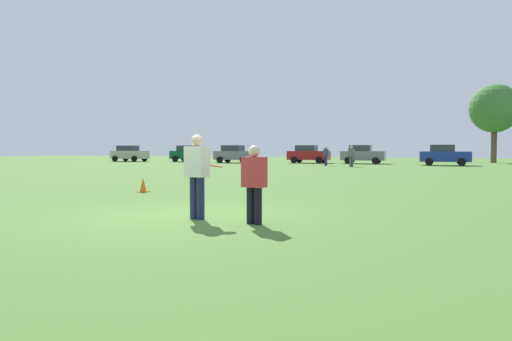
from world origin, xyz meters
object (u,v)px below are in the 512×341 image
object	(u,v)px
parked_car_center	(235,154)
traffic_cone	(143,185)
parked_car_near_left	(129,153)
bystander_far_jogger	(326,155)
parked_car_near_right	(362,154)
parked_car_far_right	(445,155)
parked_car_mid_left	(189,154)
parked_car_mid_right	(308,154)
player_thrower	(197,172)
player_defender	(254,180)
frisbee	(216,166)
bystander_sideline_watcher	(351,155)

from	to	relation	value
parked_car_center	traffic_cone	bearing A→B (deg)	-72.26
parked_car_near_left	bystander_far_jogger	size ratio (longest dim) A/B	2.52
traffic_cone	parked_car_center	bearing A→B (deg)	107.74
parked_car_near_right	parked_car_far_right	size ratio (longest dim) A/B	1.00
parked_car_mid_left	parked_car_center	bearing A→B (deg)	-14.77
parked_car_near_right	parked_car_mid_right	bearing A→B (deg)	179.10
player_thrower	player_defender	size ratio (longest dim) A/B	1.15
frisbee	parked_car_mid_left	size ratio (longest dim) A/B	0.06
frisbee	bystander_far_jogger	size ratio (longest dim) A/B	0.16
parked_car_near_left	parked_car_near_right	size ratio (longest dim) A/B	1.00
player_defender	parked_car_far_right	bearing A→B (deg)	83.29
parked_car_near_left	bystander_sideline_watcher	world-z (taller)	parked_car_near_left
parked_car_center	parked_car_mid_right	world-z (taller)	same
player_thrower	parked_car_near_right	distance (m)	38.27
player_thrower	parked_car_near_right	bearing A→B (deg)	92.77
parked_car_near_left	parked_car_far_right	size ratio (longest dim) A/B	1.00
parked_car_far_right	bystander_sideline_watcher	size ratio (longest dim) A/B	2.46
player_thrower	parked_car_far_right	size ratio (longest dim) A/B	0.42
player_defender	parked_car_center	size ratio (longest dim) A/B	0.37
frisbee	parked_car_near_right	distance (m)	38.52
traffic_cone	bystander_sideline_watcher	size ratio (longest dim) A/B	0.28
parked_car_near_left	parked_car_center	distance (m)	13.26
parked_car_near_left	bystander_sideline_watcher	bearing A→B (deg)	-15.21
parked_car_far_right	frisbee	bearing A→B (deg)	-97.97
parked_car_center	bystander_far_jogger	bearing A→B (deg)	-24.52
bystander_far_jogger	parked_car_mid_right	bearing A→B (deg)	115.67
traffic_cone	bystander_sideline_watcher	xyz separation A→B (m)	(3.12, 24.54, 0.74)
traffic_cone	bystander_far_jogger	bearing A→B (deg)	88.68
player_defender	bystander_sideline_watcher	world-z (taller)	bystander_sideline_watcher
parked_car_mid_right	bystander_sideline_watcher	xyz separation A→B (m)	(5.84, -8.91, 0.04)
parked_car_near_right	parked_car_far_right	xyz separation A→B (m)	(7.44, -2.45, 0.00)
frisbee	bystander_far_jogger	world-z (taller)	bystander_far_jogger
parked_car_mid_right	parked_car_far_right	xyz separation A→B (m)	(12.94, -2.54, 0.00)
player_defender	parked_car_center	xyz separation A→B (m)	(-16.05, 36.45, 0.05)
parked_car_mid_right	parked_car_far_right	size ratio (longest dim) A/B	1.00
player_defender	parked_car_mid_left	world-z (taller)	parked_car_mid_left
frisbee	traffic_cone	size ratio (longest dim) A/B	0.57
parked_car_near_left	parked_car_center	bearing A→B (deg)	-1.41
player_thrower	player_defender	xyz separation A→B (m)	(1.36, -0.19, -0.14)
parked_car_far_right	parked_car_mid_right	bearing A→B (deg)	168.91
bystander_far_jogger	traffic_cone	bearing A→B (deg)	-91.32
parked_car_near_left	bystander_far_jogger	distance (m)	24.47
parked_car_mid_left	bystander_sideline_watcher	size ratio (longest dim) A/B	2.46
parked_car_near_left	parked_car_mid_left	size ratio (longest dim) A/B	1.00
frisbee	bystander_sideline_watcher	xyz separation A→B (m)	(-2.06, 29.62, -0.17)
parked_car_near_left	parked_car_mid_left	distance (m)	7.16
player_defender	bystander_sideline_watcher	bearing A→B (deg)	95.55
player_thrower	bystander_far_jogger	size ratio (longest dim) A/B	1.07
parked_car_near_left	parked_car_far_right	distance (m)	33.54
parked_car_mid_left	bystander_sideline_watcher	bearing A→B (deg)	-23.67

